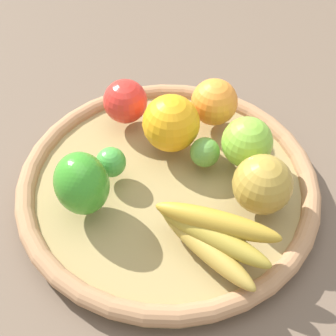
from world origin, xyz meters
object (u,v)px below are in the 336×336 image
object	(u,v)px
apple_2	(263,184)
bell_pepper	(82,183)
apple_0	(125,101)
orange_0	(215,102)
lime_1	(111,162)
apple_1	(247,142)
orange_1	(171,123)
lime_0	(205,152)
banana_bunch	(212,235)

from	to	relation	value
apple_2	bell_pepper	distance (m)	0.23
apple_0	orange_0	world-z (taller)	orange_0
lime_1	orange_0	distance (m)	0.18
apple_0	apple_1	xyz separation A→B (m)	(0.19, 0.01, 0.00)
orange_0	apple_1	xyz separation A→B (m)	(0.07, -0.05, 0.00)
lime_1	orange_0	world-z (taller)	orange_0
lime_1	apple_1	distance (m)	0.19
apple_2	orange_0	distance (m)	0.17
apple_0	orange_1	xyz separation A→B (m)	(0.09, -0.01, 0.01)
lime_1	orange_0	size ratio (longest dim) A/B	0.60
apple_1	lime_0	xyz separation A→B (m)	(-0.05, -0.03, -0.01)
orange_0	apple_1	size ratio (longest dim) A/B	0.98
apple_2	lime_0	distance (m)	0.10
apple_1	bell_pepper	world-z (taller)	bell_pepper
apple_2	bell_pepper	xyz separation A→B (m)	(-0.19, -0.12, 0.00)
banana_bunch	apple_1	xyz separation A→B (m)	(-0.03, 0.15, 0.01)
lime_1	bell_pepper	world-z (taller)	bell_pepper
orange_1	apple_1	size ratio (longest dim) A/B	1.15
orange_1	lime_0	bearing A→B (deg)	-8.32
lime_1	apple_1	bearing A→B (deg)	37.30
lime_1	lime_0	world-z (taller)	same
orange_0	apple_1	world-z (taller)	apple_1
orange_1	lime_0	distance (m)	0.06
apple_2	apple_1	size ratio (longest dim) A/B	1.09
lime_0	lime_1	bearing A→B (deg)	-141.53
lime_1	apple_2	bearing A→B (deg)	14.85
orange_0	apple_0	bearing A→B (deg)	-151.76
apple_2	apple_1	bearing A→B (deg)	128.37
banana_bunch	orange_0	world-z (taller)	orange_0
orange_1	lime_0	size ratio (longest dim) A/B	1.95
apple_2	lime_0	bearing A→B (deg)	163.37
orange_1	lime_0	world-z (taller)	orange_1
apple_1	bell_pepper	size ratio (longest dim) A/B	0.82
orange_1	apple_1	bearing A→B (deg)	12.69
orange_0	lime_0	distance (m)	0.09
banana_bunch	orange_1	xyz separation A→B (m)	(-0.13, 0.13, 0.01)
apple_0	bell_pepper	distance (m)	0.17
banana_bunch	orange_1	bearing A→B (deg)	135.24
apple_1	bell_pepper	bearing A→B (deg)	-129.59
lime_0	bell_pepper	world-z (taller)	bell_pepper
banana_bunch	lime_1	world-z (taller)	banana_bunch
orange_0	apple_1	bearing A→B (deg)	-35.24
bell_pepper	apple_1	bearing A→B (deg)	79.35
apple_0	apple_2	bearing A→B (deg)	-11.94
banana_bunch	apple_0	distance (m)	0.26
banana_bunch	apple_2	xyz separation A→B (m)	(0.02, 0.09, 0.01)
lime_1	apple_2	xyz separation A→B (m)	(0.20, 0.05, 0.02)
apple_2	apple_0	bearing A→B (deg)	168.06
banana_bunch	orange_0	bearing A→B (deg)	115.84
apple_1	bell_pepper	distance (m)	0.23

